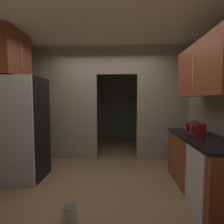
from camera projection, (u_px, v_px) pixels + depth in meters
ground at (102, 187)px, 2.99m from camera, size 20.00×20.00×0.00m
kitchen_overhead_slab at (105, 28)px, 3.23m from camera, size 4.16×6.95×0.06m
kitchen_partition at (107, 100)px, 4.35m from camera, size 3.76×0.12×2.72m
adjoining_room_shell at (112, 102)px, 6.17m from camera, size 3.76×2.61×2.72m
refrigerator at (23, 129)px, 3.27m from camera, size 0.72×0.73×1.86m
lower_cabinet_run at (202, 165)px, 2.78m from camera, size 0.63×1.72×0.89m
dishwasher at (194, 181)px, 2.32m from camera, size 0.02×0.56×0.83m
upper_cabinet_counterside at (205, 69)px, 2.67m from camera, size 0.36×1.55×0.79m
upper_cabinet_fridgeside at (12, 54)px, 3.28m from camera, size 0.36×0.79×0.81m
boombox at (196, 128)px, 2.94m from camera, size 0.17×0.38×0.22m
book_stack at (189, 128)px, 3.31m from camera, size 0.14×0.16×0.08m
paint_can at (70, 213)px, 2.16m from camera, size 0.17×0.17×0.18m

